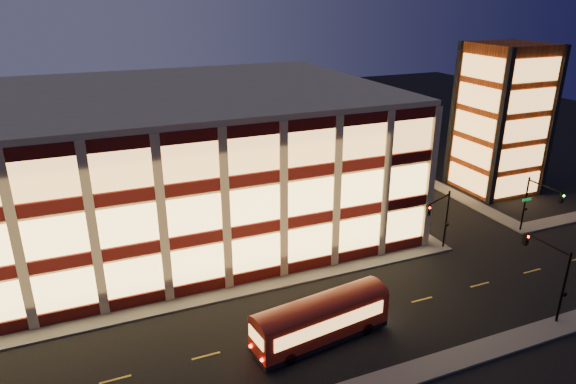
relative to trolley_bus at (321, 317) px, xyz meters
name	(u,v)px	position (x,y,z in m)	size (l,w,h in m)	color
ground	(212,304)	(-6.07, 7.45, -1.93)	(200.00, 200.00, 0.00)	black
sidewalk_office_south	(172,305)	(-9.07, 8.45, -1.86)	(54.00, 2.00, 0.15)	#514F4C
sidewalk_office_east	(356,193)	(16.93, 24.45, -1.86)	(2.00, 30.00, 0.15)	#514F4C
sidewalk_tower_south	(563,220)	(33.93, 8.45, -1.86)	(14.00, 2.00, 0.15)	#514F4C
sidewalk_tower_west	(428,181)	(27.93, 24.45, -1.86)	(2.00, 30.00, 0.15)	#514F4C
office_building	(137,163)	(-8.98, 24.36, 5.32)	(50.45, 30.45, 14.50)	tan
stair_tower	(501,119)	(33.89, 19.40, 7.06)	(8.60, 8.60, 18.00)	#8C3814
traffic_signal_far	(440,214)	(16.14, 7.69, 2.18)	(3.79, 1.87, 6.00)	black
traffic_signal_right	(538,199)	(27.43, 6.83, 2.17)	(1.20, 4.37, 6.00)	black
traffic_signal_near	(550,266)	(17.43, -3.58, 2.20)	(0.32, 4.45, 6.00)	black
trolley_bus	(321,317)	(0.00, 0.00, 0.00)	(10.54, 3.94, 3.48)	maroon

